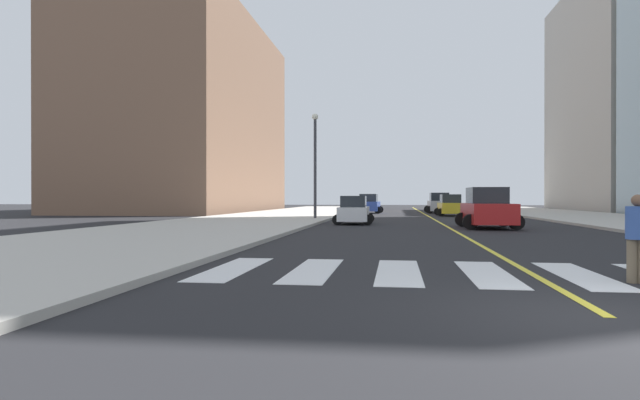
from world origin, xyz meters
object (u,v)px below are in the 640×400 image
(car_red_nearest, at_px, (487,209))
(car_yellow_fourth, at_px, (451,206))
(street_lamp, at_px, (315,156))
(pedestrian_crossing, at_px, (637,234))
(car_silver_second, at_px, (439,204))
(car_white_third, at_px, (354,211))
(car_blue_fifth, at_px, (369,204))

(car_red_nearest, bearing_deg, car_yellow_fourth, -91.13)
(car_red_nearest, xyz_separation_m, street_lamp, (-10.20, 8.34, 3.46))
(pedestrian_crossing, bearing_deg, car_red_nearest, 102.85)
(car_silver_second, xyz_separation_m, car_white_third, (-6.82, -23.58, -0.18))
(car_white_third, bearing_deg, car_blue_fifth, 90.03)
(car_red_nearest, height_order, car_yellow_fourth, car_red_nearest)
(car_blue_fifth, distance_m, street_lamp, 17.65)
(car_yellow_fourth, bearing_deg, car_silver_second, -89.03)
(car_red_nearest, relative_size, pedestrian_crossing, 2.91)
(car_red_nearest, xyz_separation_m, car_blue_fifth, (-7.30, 25.39, -0.08))
(car_silver_second, height_order, street_lamp, street_lamp)
(car_yellow_fourth, xyz_separation_m, street_lamp, (-10.24, -10.57, 3.57))
(car_red_nearest, xyz_separation_m, car_silver_second, (-0.29, 26.75, -0.02))
(car_white_third, height_order, street_lamp, street_lamp)
(car_silver_second, distance_m, street_lamp, 21.19)
(street_lamp, bearing_deg, car_white_third, -59.22)
(car_silver_second, relative_size, car_yellow_fourth, 1.11)
(car_white_third, xyz_separation_m, pedestrian_crossing, (6.81, -21.13, 0.11))
(car_silver_second, height_order, pedestrian_crossing, car_silver_second)
(car_yellow_fourth, relative_size, pedestrian_crossing, 2.58)
(street_lamp, bearing_deg, car_yellow_fourth, 45.91)
(pedestrian_crossing, bearing_deg, car_yellow_fourth, 103.29)
(car_red_nearest, distance_m, car_white_third, 7.79)
(car_blue_fifth, height_order, street_lamp, street_lamp)
(car_white_third, bearing_deg, pedestrian_crossing, -72.57)
(car_white_third, relative_size, street_lamp, 0.52)
(car_white_third, distance_m, pedestrian_crossing, 22.20)
(car_blue_fifth, relative_size, street_lamp, 0.61)
(car_silver_second, height_order, car_yellow_fourth, car_silver_second)
(car_silver_second, xyz_separation_m, street_lamp, (-9.91, -18.40, 3.47))
(car_yellow_fourth, bearing_deg, car_blue_fifth, -42.89)
(car_white_third, distance_m, street_lamp, 7.05)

